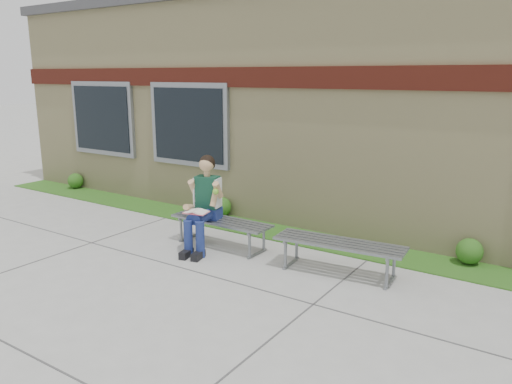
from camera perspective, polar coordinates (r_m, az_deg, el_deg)
The scene contains 9 objects.
ground at distance 6.18m, azimuth -4.11°, elevation -12.15°, with size 80.00×80.00×0.00m, color #9E9E99.
grass_strip at distance 8.23m, azimuth 7.04°, elevation -5.52°, with size 16.00×0.80×0.02m, color #264F15.
school_building at distance 10.95m, azimuth 15.46°, elevation 9.96°, with size 16.20×6.22×4.20m.
bench_left at distance 7.84m, azimuth -4.00°, elevation -3.87°, with size 1.70×0.50×0.44m.
bench_right at distance 6.86m, azimuth 9.46°, elevation -6.45°, with size 1.80×0.65×0.46m.
girl at distance 7.67m, azimuth -6.00°, elevation -1.23°, with size 0.60×0.95×1.45m.
shrub_west at distance 12.53m, azimuth -19.93°, elevation 1.21°, with size 0.36×0.36×0.36m, color #264F15.
shrub_mid at distance 9.47m, azimuth -3.96°, elevation -1.69°, with size 0.37×0.37×0.37m, color #264F15.
shrub_east at distance 7.74m, azimuth 23.21°, elevation -6.24°, with size 0.37×0.37×0.37m, color #264F15.
Camera 1 is at (3.43, -4.40, 2.65)m, focal length 35.00 mm.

